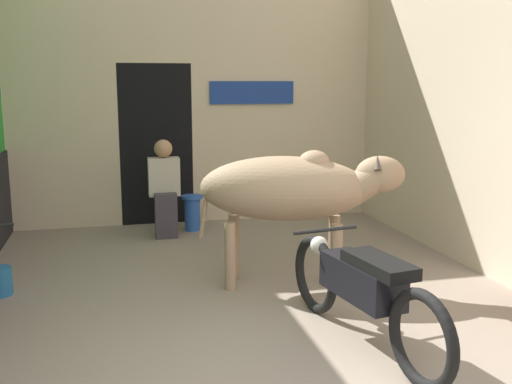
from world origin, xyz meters
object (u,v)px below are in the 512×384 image
Objects in this scene: cow at (293,189)px; plastic_stool at (192,212)px; shopkeeper_seated at (165,185)px; motorcycle_near at (362,288)px.

cow reaches higher than plastic_stool.
cow is 2.43m from shopkeeper_seated.
cow is at bearing -64.68° from shopkeeper_seated.
cow is at bearing -74.56° from plastic_stool.
cow is 4.22× the size of plastic_stool.
plastic_stool is (0.37, 0.20, -0.42)m from shopkeeper_seated.
shopkeeper_seated is at bearing 115.32° from cow.
motorcycle_near is 1.68× the size of shopkeeper_seated.
shopkeeper_seated is (-1.03, 2.18, -0.28)m from cow.
plastic_stool is at bearing 101.42° from motorcycle_near.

